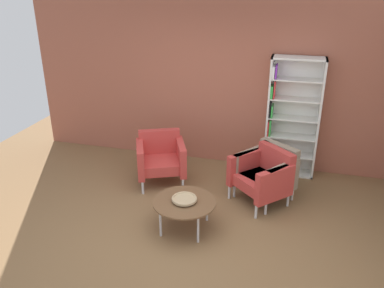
# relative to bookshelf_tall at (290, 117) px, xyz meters

# --- Properties ---
(ground_plane) EXTENTS (8.32, 8.32, 0.00)m
(ground_plane) POSITION_rel_bookshelf_tall_xyz_m (-1.24, -2.26, -0.95)
(ground_plane) COLOR brown
(brick_back_panel) EXTENTS (6.40, 0.12, 2.90)m
(brick_back_panel) POSITION_rel_bookshelf_tall_xyz_m (-1.24, 0.20, 0.50)
(brick_back_panel) COLOR #9E5642
(brick_back_panel) RESTS_ON ground_plane
(bookshelf_tall) EXTENTS (0.80, 0.30, 1.90)m
(bookshelf_tall) POSITION_rel_bookshelf_tall_xyz_m (0.00, 0.00, 0.00)
(bookshelf_tall) COLOR silver
(bookshelf_tall) RESTS_ON ground_plane
(coffee_table_low) EXTENTS (0.80, 0.80, 0.40)m
(coffee_table_low) POSITION_rel_bookshelf_tall_xyz_m (-1.17, -1.96, -0.58)
(coffee_table_low) COLOR brown
(coffee_table_low) RESTS_ON ground_plane
(decorative_bowl) EXTENTS (0.32, 0.32, 0.05)m
(decorative_bowl) POSITION_rel_bookshelf_tall_xyz_m (-1.17, -1.96, -0.51)
(decorative_bowl) COLOR tan
(decorative_bowl) RESTS_ON coffee_table_low
(armchair_corner_red) EXTENTS (0.91, 0.88, 0.78)m
(armchair_corner_red) POSITION_rel_bookshelf_tall_xyz_m (-1.87, -0.85, -0.53)
(armchair_corner_red) COLOR #B73833
(armchair_corner_red) RESTS_ON ground_plane
(armchair_near_window) EXTENTS (0.95, 0.95, 0.78)m
(armchair_near_window) POSITION_rel_bookshelf_tall_xyz_m (-0.28, -1.03, -0.53)
(armchair_near_window) COLOR #B73833
(armchair_near_window) RESTS_ON ground_plane
(armchair_spare_guest) EXTENTS (0.95, 0.93, 0.78)m
(armchair_spare_guest) POSITION_rel_bookshelf_tall_xyz_m (-0.23, -0.90, -0.53)
(armchair_spare_guest) COLOR gray
(armchair_spare_guest) RESTS_ON ground_plane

